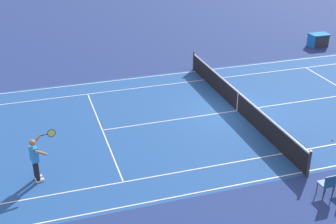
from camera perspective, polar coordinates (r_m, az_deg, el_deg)
The scene contains 8 objects.
ground_plane at distance 21.64m, azimuth 8.65°, elevation 0.16°, with size 60.00×60.00×0.00m, color navy.
court_slab at distance 21.64m, azimuth 8.65°, elevation 0.17°, with size 24.20×11.40×0.00m, color #1E4C93.
court_line_markings at distance 21.64m, azimuth 8.65°, elevation 0.17°, with size 23.85×11.05×0.01m.
tennis_net at distance 21.43m, azimuth 8.74°, elevation 1.35°, with size 0.10×11.70×1.08m.
tennis_player_near at distance 16.57m, azimuth -16.28°, elevation -5.50°, with size 1.00×0.85×1.70m.
tennis_ball at distance 20.04m, azimuth 19.91°, elevation -3.27°, with size 0.07×0.07×0.07m, color #CCE01E.
spectator_chair_7 at distance 16.21m, azimuth 19.37°, elevation -8.46°, with size 0.44×0.44×0.88m.
equipment_cart_tarped at distance 32.17m, azimuth 18.33°, elevation 8.57°, with size 1.25×0.84×0.85m.
Camera 1 is at (8.99, 17.38, 9.23)m, focal length 48.64 mm.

